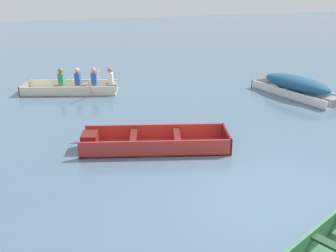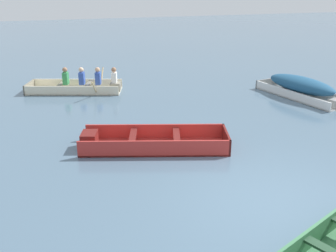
{
  "view_description": "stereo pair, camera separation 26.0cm",
  "coord_description": "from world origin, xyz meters",
  "views": [
    {
      "loc": [
        -4.04,
        -4.7,
        3.73
      ],
      "look_at": [
        -0.93,
        3.62,
        0.35
      ],
      "focal_mm": 40.0,
      "sensor_mm": 36.0,
      "label": 1
    },
    {
      "loc": [
        -3.79,
        -4.79,
        3.73
      ],
      "look_at": [
        -0.93,
        3.62,
        0.35
      ],
      "focal_mm": 40.0,
      "sensor_mm": 36.0,
      "label": 2
    }
  ],
  "objects": [
    {
      "name": "ground_plane",
      "position": [
        0.0,
        0.0,
        0.0
      ],
      "size": [
        80.0,
        80.0,
        0.0
      ],
      "primitive_type": "plane",
      "color": "slate"
    },
    {
      "name": "rowboat_cream_with_crew",
      "position": [
        -2.49,
        8.95,
        0.22
      ],
      "size": [
        3.58,
        2.5,
        0.9
      ],
      "color": "beige",
      "rests_on": "ground"
    },
    {
      "name": "skiff_white_near_moored",
      "position": [
        4.68,
        5.69,
        0.39
      ],
      "size": [
        1.69,
        3.47,
        0.72
      ],
      "color": "white",
      "rests_on": "ground"
    },
    {
      "name": "skiff_red_mid_moored",
      "position": [
        -1.56,
        3.25,
        0.14
      ],
      "size": [
        3.69,
        2.13,
        0.4
      ],
      "color": "#AD2D28",
      "rests_on": "ground"
    }
  ]
}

